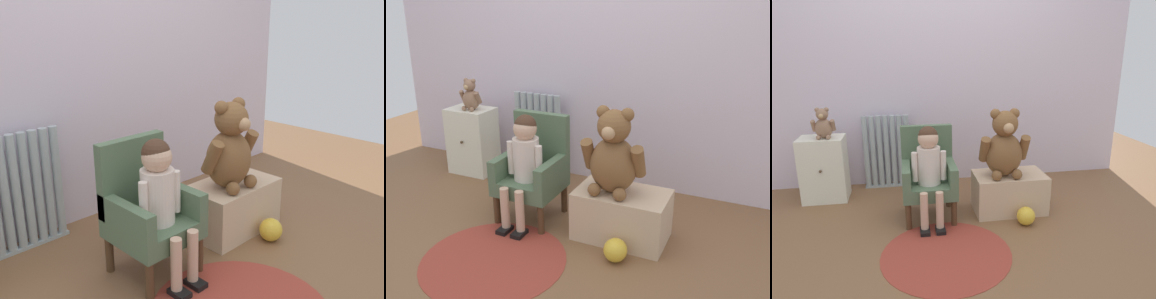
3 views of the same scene
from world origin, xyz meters
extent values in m
plane|color=brown|center=(0.00, 0.00, 0.00)|extent=(6.00, 6.00, 0.00)
cube|color=silver|center=(0.00, 1.22, 1.20)|extent=(3.80, 0.05, 2.40)
cylinder|color=#A3B0B4|center=(-0.67, 1.10, 0.35)|extent=(0.05, 0.05, 0.67)
cylinder|color=#A3B0B4|center=(-0.61, 1.10, 0.35)|extent=(0.05, 0.05, 0.67)
cylinder|color=#A3B0B4|center=(-0.54, 1.10, 0.35)|extent=(0.05, 0.05, 0.67)
cylinder|color=#A3B0B4|center=(-0.48, 1.10, 0.35)|extent=(0.05, 0.05, 0.67)
cylinder|color=#A3B0B4|center=(-0.42, 1.10, 0.35)|extent=(0.05, 0.05, 0.67)
cylinder|color=#A3B0B4|center=(-0.36, 1.10, 0.35)|extent=(0.05, 0.05, 0.67)
cylinder|color=#A3B0B4|center=(-0.30, 1.10, 0.35)|extent=(0.05, 0.05, 0.67)
cube|color=#A3B0B4|center=(-0.48, 1.10, 0.01)|extent=(0.43, 0.05, 0.02)
cube|color=white|center=(-1.01, 0.90, 0.28)|extent=(0.37, 0.27, 0.56)
sphere|color=#4C3823|center=(-1.01, 0.76, 0.31)|extent=(0.02, 0.02, 0.02)
cube|color=#526B4D|center=(-0.14, 0.40, 0.25)|extent=(0.40, 0.39, 0.10)
cube|color=#526B4D|center=(-0.14, 0.57, 0.50)|extent=(0.40, 0.06, 0.40)
cube|color=#526B4D|center=(-0.31, 0.40, 0.37)|extent=(0.06, 0.39, 0.14)
cube|color=#526B4D|center=(0.02, 0.40, 0.37)|extent=(0.06, 0.39, 0.14)
cylinder|color=#4C331E|center=(-0.31, 0.24, 0.10)|extent=(0.04, 0.04, 0.20)
cylinder|color=#4C331E|center=(0.02, 0.24, 0.10)|extent=(0.04, 0.04, 0.20)
cylinder|color=#4C331E|center=(-0.31, 0.57, 0.10)|extent=(0.04, 0.04, 0.20)
cylinder|color=#4C331E|center=(0.02, 0.57, 0.10)|extent=(0.04, 0.04, 0.20)
cylinder|color=silver|center=(-0.14, 0.36, 0.44)|extent=(0.17, 0.17, 0.28)
sphere|color=#D8AD8E|center=(-0.14, 0.36, 0.65)|extent=(0.15, 0.15, 0.15)
sphere|color=#472D1E|center=(-0.14, 0.37, 0.66)|extent=(0.14, 0.14, 0.14)
cylinder|color=#D8AD8E|center=(-0.20, 0.17, 0.17)|extent=(0.06, 0.06, 0.27)
cube|color=black|center=(-0.20, 0.15, 0.01)|extent=(0.07, 0.11, 0.03)
cylinder|color=#D8AD8E|center=(-0.09, 0.17, 0.17)|extent=(0.06, 0.06, 0.27)
cube|color=black|center=(-0.09, 0.15, 0.01)|extent=(0.07, 0.11, 0.03)
cylinder|color=silver|center=(-0.25, 0.34, 0.44)|extent=(0.04, 0.04, 0.22)
cylinder|color=silver|center=(-0.04, 0.34, 0.44)|extent=(0.04, 0.04, 0.22)
cube|color=#D0B18D|center=(0.50, 0.41, 0.16)|extent=(0.56, 0.34, 0.31)
ellipsoid|color=brown|center=(0.44, 0.40, 0.48)|extent=(0.29, 0.25, 0.34)
sphere|color=brown|center=(0.44, 0.39, 0.73)|extent=(0.20, 0.20, 0.20)
sphere|color=tan|center=(0.44, 0.30, 0.71)|extent=(0.08, 0.08, 0.08)
sphere|color=brown|center=(0.37, 0.40, 0.80)|extent=(0.08, 0.08, 0.08)
sphere|color=brown|center=(0.51, 0.40, 0.80)|extent=(0.08, 0.08, 0.08)
cylinder|color=brown|center=(0.28, 0.39, 0.53)|extent=(0.07, 0.15, 0.21)
cylinder|color=brown|center=(0.60, 0.39, 0.53)|extent=(0.07, 0.15, 0.21)
sphere|color=brown|center=(0.36, 0.30, 0.35)|extent=(0.08, 0.08, 0.08)
sphere|color=brown|center=(0.52, 0.30, 0.35)|extent=(0.08, 0.08, 0.08)
ellipsoid|color=#936D53|center=(-0.97, 0.88, 0.64)|extent=(0.14, 0.12, 0.17)
sphere|color=#936D53|center=(-0.97, 0.87, 0.76)|extent=(0.10, 0.10, 0.10)
sphere|color=tan|center=(-0.97, 0.83, 0.75)|extent=(0.04, 0.04, 0.04)
sphere|color=#936D53|center=(-1.00, 0.88, 0.79)|extent=(0.04, 0.04, 0.04)
sphere|color=#936D53|center=(-0.93, 0.88, 0.79)|extent=(0.04, 0.04, 0.04)
cylinder|color=#936D53|center=(-1.04, 0.87, 0.66)|extent=(0.04, 0.07, 0.10)
cylinder|color=#936D53|center=(-0.89, 0.87, 0.66)|extent=(0.04, 0.07, 0.10)
sphere|color=#936D53|center=(-1.01, 0.82, 0.58)|extent=(0.04, 0.04, 0.04)
sphere|color=#936D53|center=(-0.93, 0.82, 0.58)|extent=(0.04, 0.04, 0.04)
cylinder|color=#9A382A|center=(-0.08, -0.14, 0.00)|extent=(0.84, 0.84, 0.01)
sphere|color=gold|center=(0.55, 0.15, 0.07)|extent=(0.14, 0.14, 0.14)
camera|label=1|loc=(-1.39, -1.13, 1.31)|focal=40.00mm
camera|label=2|loc=(1.24, -1.84, 1.44)|focal=40.00mm
camera|label=3|loc=(-0.30, -2.04, 1.26)|focal=32.00mm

